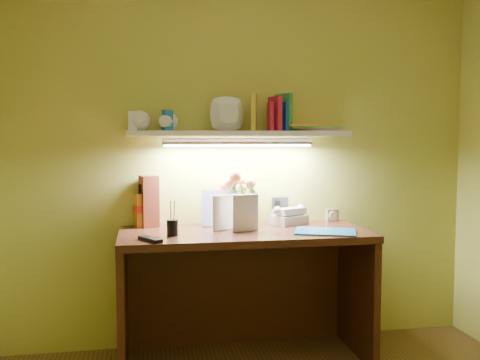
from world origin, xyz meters
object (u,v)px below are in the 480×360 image
Objects in this scene: telephone at (289,215)px; desk_clock at (332,215)px; desk at (245,296)px; flower_bouquet at (238,198)px; whisky_bottle at (141,206)px.

desk_clock is at bearing -12.82° from telephone.
flower_bouquet reaches higher than desk.
telephone is at bearing 30.31° from desk.
whisky_bottle reaches higher than desk.
flower_bouquet is at bearing -4.61° from whisky_bottle.
telephone is (0.31, 0.18, 0.43)m from desk.
whisky_bottle is at bearing 175.39° from flower_bouquet.
desk is at bearing -89.10° from flower_bouquet.
flower_bouquet is 0.33m from telephone.
flower_bouquet is 0.58m from whisky_bottle.
desk_clock is (0.30, 0.06, -0.02)m from telephone.
flower_bouquet is (-0.00, 0.18, 0.54)m from desk.
flower_bouquet reaches higher than desk_clock.
desk is at bearing -174.43° from telephone.
flower_bouquet is 4.38× the size of desk_clock.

